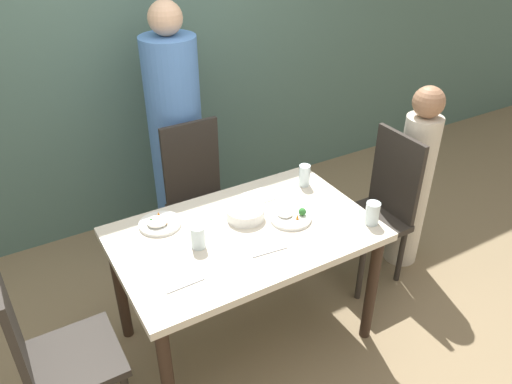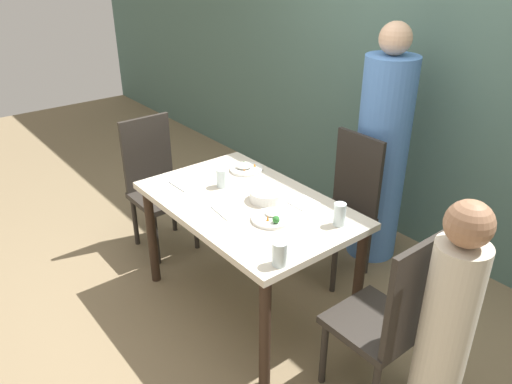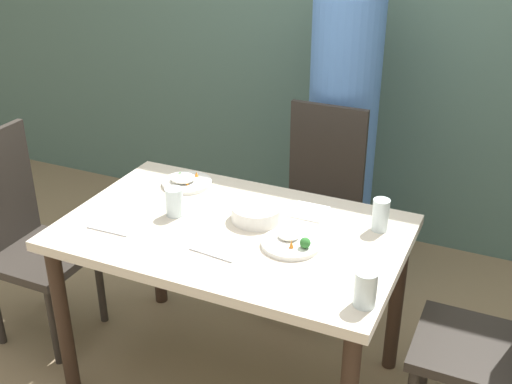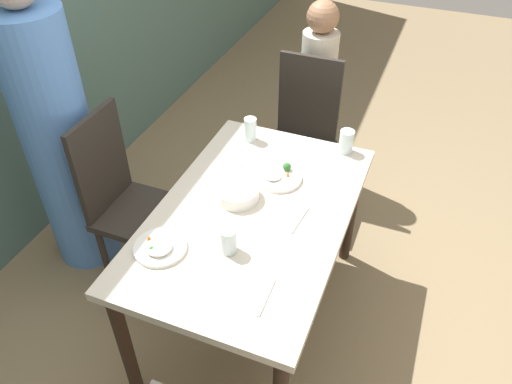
% 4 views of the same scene
% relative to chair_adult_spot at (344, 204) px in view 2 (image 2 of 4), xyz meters
% --- Properties ---
extents(ground_plane, '(10.00, 10.00, 0.00)m').
position_rel_chair_adult_spot_xyz_m(ground_plane, '(-0.09, -0.75, -0.51)').
color(ground_plane, '#847051').
extents(wall_back, '(10.00, 0.06, 2.70)m').
position_rel_chair_adult_spot_xyz_m(wall_back, '(-0.09, 0.75, 0.84)').
color(wall_back, '#4C6B60').
rests_on(wall_back, ground_plane).
extents(dining_table, '(1.29, 0.81, 0.74)m').
position_rel_chair_adult_spot_xyz_m(dining_table, '(-0.09, -0.75, 0.14)').
color(dining_table, beige).
rests_on(dining_table, ground_plane).
extents(chair_adult_spot, '(0.40, 0.40, 0.97)m').
position_rel_chair_adult_spot_xyz_m(chair_adult_spot, '(0.00, 0.00, 0.00)').
color(chair_adult_spot, '#2D2823').
rests_on(chair_adult_spot, ground_plane).
extents(chair_child_spot, '(0.40, 0.40, 0.97)m').
position_rel_chair_adult_spot_xyz_m(chair_child_spot, '(0.91, -0.68, 0.00)').
color(chair_child_spot, '#2D2823').
rests_on(chair_child_spot, ground_plane).
extents(chair_empty_left, '(0.40, 0.40, 0.97)m').
position_rel_chair_adult_spot_xyz_m(chair_empty_left, '(-1.08, -0.83, 0.00)').
color(chair_empty_left, '#2D2823').
rests_on(chair_empty_left, ground_plane).
extents(person_adult, '(0.35, 0.35, 1.65)m').
position_rel_chair_adult_spot_xyz_m(person_adult, '(0.00, 0.34, 0.26)').
color(person_adult, '#5184D1').
rests_on(person_adult, ground_plane).
extents(person_child, '(0.22, 0.22, 1.24)m').
position_rel_chair_adult_spot_xyz_m(person_child, '(1.18, -0.68, 0.09)').
color(person_child, beige).
rests_on(person_child, ground_plane).
extents(bowl_curry, '(0.20, 0.20, 0.06)m').
position_rel_chair_adult_spot_xyz_m(bowl_curry, '(-0.03, -0.66, 0.26)').
color(bowl_curry, white).
rests_on(bowl_curry, dining_table).
extents(plate_rice_adult, '(0.22, 0.22, 0.06)m').
position_rel_chair_adult_spot_xyz_m(plate_rice_adult, '(0.17, -0.78, 0.24)').
color(plate_rice_adult, white).
rests_on(plate_rice_adult, dining_table).
extents(plate_rice_child, '(0.21, 0.21, 0.05)m').
position_rel_chair_adult_spot_xyz_m(plate_rice_child, '(-0.44, -0.50, 0.25)').
color(plate_rice_child, white).
rests_on(plate_rice_child, dining_table).
extents(glass_water_tall, '(0.07, 0.07, 0.12)m').
position_rel_chair_adult_spot_xyz_m(glass_water_tall, '(0.50, -1.02, 0.29)').
color(glass_water_tall, silver).
rests_on(glass_water_tall, dining_table).
extents(glass_water_short, '(0.06, 0.06, 0.13)m').
position_rel_chair_adult_spot_xyz_m(glass_water_short, '(0.42, -0.54, 0.29)').
color(glass_water_short, silver).
rests_on(glass_water_short, dining_table).
extents(glass_water_center, '(0.07, 0.07, 0.11)m').
position_rel_chair_adult_spot_xyz_m(glass_water_center, '(-0.34, -0.76, 0.29)').
color(glass_water_center, silver).
rests_on(glass_water_center, dining_table).
extents(napkin_folded, '(0.14, 0.14, 0.01)m').
position_rel_chair_adult_spot_xyz_m(napkin_folded, '(0.13, -0.52, 0.23)').
color(napkin_folded, white).
rests_on(napkin_folded, dining_table).
extents(fork_steel, '(0.18, 0.02, 0.01)m').
position_rel_chair_adult_spot_xyz_m(fork_steel, '(-0.51, -0.97, 0.23)').
color(fork_steel, silver).
rests_on(fork_steel, dining_table).
extents(spoon_steel, '(0.18, 0.04, 0.01)m').
position_rel_chair_adult_spot_xyz_m(spoon_steel, '(-0.07, -0.96, 0.23)').
color(spoon_steel, silver).
rests_on(spoon_steel, dining_table).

